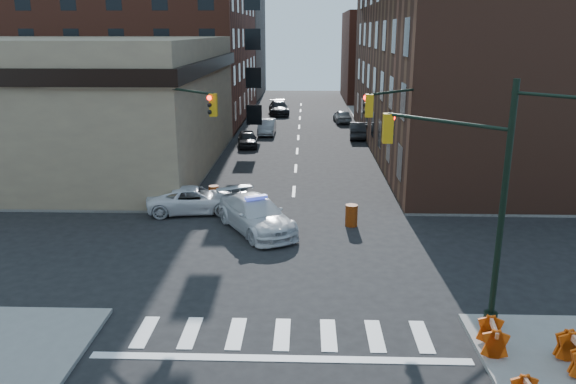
# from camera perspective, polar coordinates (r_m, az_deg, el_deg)

# --- Properties ---
(ground) EXTENTS (140.00, 140.00, 0.00)m
(ground) POSITION_cam_1_polar(r_m,az_deg,el_deg) (24.87, 0.08, -6.34)
(ground) COLOR black
(ground) RESTS_ON ground
(sidewalk_nw) EXTENTS (34.00, 54.50, 0.15)m
(sidewalk_nw) POSITION_cam_1_polar(r_m,az_deg,el_deg) (61.30, -21.05, 6.19)
(sidewalk_nw) COLOR gray
(sidewalk_nw) RESTS_ON ground
(sidewalk_ne) EXTENTS (34.00, 54.50, 0.15)m
(sidewalk_ne) POSITION_cam_1_polar(r_m,az_deg,el_deg) (60.75, 23.49, 5.85)
(sidewalk_ne) COLOR gray
(sidewalk_ne) RESTS_ON ground
(bank_building) EXTENTS (22.00, 22.00, 9.00)m
(bank_building) POSITION_cam_1_polar(r_m,az_deg,el_deg) (43.56, -22.39, 8.32)
(bank_building) COLOR #928060
(bank_building) RESTS_ON ground
(apartment_block) EXTENTS (25.00, 25.00, 24.00)m
(apartment_block) POSITION_cam_1_polar(r_m,az_deg,el_deg) (65.90, -15.86, 17.70)
(apartment_block) COLOR #5A291C
(apartment_block) RESTS_ON ground
(commercial_row_ne) EXTENTS (14.00, 34.00, 14.00)m
(commercial_row_ne) POSITION_cam_1_polar(r_m,az_deg,el_deg) (47.18, 17.37, 12.36)
(commercial_row_ne) COLOR #512D20
(commercial_row_ne) RESTS_ON ground
(filler_nw) EXTENTS (20.00, 18.00, 16.00)m
(filler_nw) POSITION_cam_1_polar(r_m,az_deg,el_deg) (86.62, -9.58, 14.89)
(filler_nw) COLOR brown
(filler_nw) RESTS_ON ground
(filler_ne) EXTENTS (16.00, 16.00, 12.00)m
(filler_ne) POSITION_cam_1_polar(r_m,az_deg,el_deg) (82.14, 11.49, 13.34)
(filler_ne) COLOR #5A291C
(filler_ne) RESTS_ON ground
(signal_pole_se) EXTENTS (5.40, 5.27, 8.00)m
(signal_pole_se) POSITION_cam_1_polar(r_m,az_deg,el_deg) (18.89, 18.16, 0.31)
(signal_pole_se) COLOR black
(signal_pole_se) RESTS_ON sidewalk_se
(signal_pole_nw) EXTENTS (3.58, 3.67, 8.00)m
(signal_pole_nw) POSITION_cam_1_polar(r_m,az_deg,el_deg) (29.52, -11.07, 5.74)
(signal_pole_nw) COLOR black
(signal_pole_nw) RESTS_ON sidewalk_nw
(signal_pole_ne) EXTENTS (3.67, 3.58, 8.00)m
(signal_pole_ne) POSITION_cam_1_polar(r_m,az_deg,el_deg) (29.25, 11.98, 5.60)
(signal_pole_ne) COLOR black
(signal_pole_ne) RESTS_ON sidewalk_ne
(tree_ne_near) EXTENTS (3.00, 3.00, 4.85)m
(tree_ne_near) POSITION_cam_1_polar(r_m,az_deg,el_deg) (49.81, 9.80, 8.94)
(tree_ne_near) COLOR black
(tree_ne_near) RESTS_ON sidewalk_ne
(tree_ne_far) EXTENTS (3.00, 3.00, 4.85)m
(tree_ne_far) POSITION_cam_1_polar(r_m,az_deg,el_deg) (57.70, 8.74, 9.94)
(tree_ne_far) COLOR black
(tree_ne_far) RESTS_ON sidewalk_ne
(police_car) EXTENTS (4.84, 6.08, 1.65)m
(police_car) POSITION_cam_1_polar(r_m,az_deg,el_deg) (27.49, -3.26, -2.31)
(police_car) COLOR silver
(police_car) RESTS_ON ground
(pickup) EXTENTS (5.35, 3.11, 1.40)m
(pickup) POSITION_cam_1_polar(r_m,az_deg,el_deg) (30.68, -9.45, -0.78)
(pickup) COLOR silver
(pickup) RESTS_ON ground
(parked_car_wnear) EXTENTS (2.09, 4.08, 1.33)m
(parked_car_wnear) POSITION_cam_1_polar(r_m,az_deg,el_deg) (47.84, -4.15, 5.41)
(parked_car_wnear) COLOR black
(parked_car_wnear) RESTS_ON ground
(parked_car_wfar) EXTENTS (1.55, 4.37, 1.44)m
(parked_car_wfar) POSITION_cam_1_polar(r_m,az_deg,el_deg) (53.45, -2.15, 6.63)
(parked_car_wfar) COLOR #9899A0
(parked_car_wfar) RESTS_ON ground
(parked_car_wdeep) EXTENTS (2.82, 5.61, 1.56)m
(parked_car_wdeep) POSITION_cam_1_polar(r_m,az_deg,el_deg) (66.34, -0.94, 8.54)
(parked_car_wdeep) COLOR black
(parked_car_wdeep) RESTS_ON ground
(parked_car_enear) EXTENTS (1.81, 4.51, 1.46)m
(parked_car_enear) POSITION_cam_1_polar(r_m,az_deg,el_deg) (52.02, 7.16, 6.27)
(parked_car_enear) COLOR black
(parked_car_enear) RESTS_ON ground
(parked_car_efar) EXTENTS (1.96, 4.22, 1.40)m
(parked_car_efar) POSITION_cam_1_polar(r_m,az_deg,el_deg) (60.80, 5.55, 7.70)
(parked_car_efar) COLOR #94999C
(parked_car_efar) RESTS_ON ground
(pedestrian_a) EXTENTS (0.83, 0.76, 1.89)m
(pedestrian_a) POSITION_cam_1_polar(r_m,az_deg,el_deg) (33.96, -10.46, 1.51)
(pedestrian_a) COLOR black
(pedestrian_a) RESTS_ON sidewalk_nw
(pedestrian_b) EXTENTS (1.06, 0.88, 1.96)m
(pedestrian_b) POSITION_cam_1_polar(r_m,az_deg,el_deg) (34.53, -15.83, 1.46)
(pedestrian_b) COLOR black
(pedestrian_b) RESTS_ON sidewalk_nw
(pedestrian_c) EXTENTS (1.04, 0.60, 1.66)m
(pedestrian_c) POSITION_cam_1_polar(r_m,az_deg,el_deg) (35.27, -17.20, 1.40)
(pedestrian_c) COLOR #1D242C
(pedestrian_c) RESTS_ON sidewalk_nw
(barrel_road) EXTENTS (0.70, 0.70, 1.10)m
(barrel_road) POSITION_cam_1_polar(r_m,az_deg,el_deg) (28.38, 6.46, -2.38)
(barrel_road) COLOR #E25D0A
(barrel_road) RESTS_ON ground
(barrel_bank) EXTENTS (0.67, 0.67, 1.01)m
(barrel_bank) POSITION_cam_1_polar(r_m,az_deg,el_deg) (32.21, -7.54, -0.25)
(barrel_bank) COLOR orange
(barrel_bank) RESTS_ON ground
(barricade_se_a) EXTENTS (0.74, 1.24, 0.88)m
(barricade_se_a) POSITION_cam_1_polar(r_m,az_deg,el_deg) (18.53, 20.06, -13.68)
(barricade_se_a) COLOR #EC360B
(barricade_se_a) RESTS_ON sidewalk_se
(barricade_se_b) EXTENTS (0.64, 1.20, 0.88)m
(barricade_se_b) POSITION_cam_1_polar(r_m,az_deg,el_deg) (18.67, 27.13, -14.31)
(barricade_se_b) COLOR red
(barricade_se_b) RESTS_ON sidewalk_se
(barricade_nw_a) EXTENTS (1.17, 0.68, 0.84)m
(barricade_nw_a) POSITION_cam_1_polar(r_m,az_deg,el_deg) (32.13, -16.76, -0.74)
(barricade_nw_a) COLOR #D9480A
(barricade_nw_a) RESTS_ON sidewalk_nw
(barricade_nw_b) EXTENTS (1.12, 0.57, 0.83)m
(barricade_nw_b) POSITION_cam_1_polar(r_m,az_deg,el_deg) (32.99, -15.00, -0.17)
(barricade_nw_b) COLOR #CE5709
(barricade_nw_b) RESTS_ON sidewalk_nw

